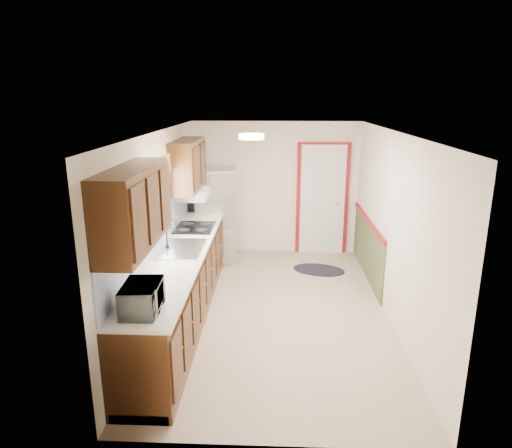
{
  "coord_description": "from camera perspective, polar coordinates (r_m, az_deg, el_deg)",
  "views": [
    {
      "loc": [
        -0.02,
        -5.67,
        2.83
      ],
      "look_at": [
        -0.26,
        0.27,
        1.15
      ],
      "focal_mm": 32.0,
      "sensor_mm": 36.0,
      "label": 1
    }
  ],
  "objects": [
    {
      "name": "microwave",
      "position": [
        4.27,
        -14.09,
        -8.59
      ],
      "size": [
        0.29,
        0.49,
        0.32
      ],
      "primitive_type": "imported",
      "rotation": [
        0.0,
        0.0,
        1.62
      ],
      "color": "white",
      "rests_on": "kitchen_run"
    },
    {
      "name": "rug",
      "position": [
        7.77,
        7.86,
        -5.69
      ],
      "size": [
        0.99,
        0.77,
        0.01
      ],
      "primitive_type": "ellipsoid",
      "rotation": [
        0.0,
        0.0,
        -0.28
      ],
      "color": "black",
      "rests_on": "ground"
    },
    {
      "name": "back_wall_trim",
      "position": [
        8.18,
        9.42,
        1.82
      ],
      "size": [
        1.12,
        2.3,
        2.08
      ],
      "color": "maroon",
      "rests_on": "ground"
    },
    {
      "name": "kitchen_run",
      "position": [
        5.87,
        -9.77,
        -4.58
      ],
      "size": [
        0.63,
        4.0,
        2.2
      ],
      "color": "#361C0C",
      "rests_on": "ground"
    },
    {
      "name": "ceiling_fixture",
      "position": [
        5.5,
        -0.58,
        10.87
      ],
      "size": [
        0.3,
        0.3,
        0.06
      ],
      "primitive_type": "cylinder",
      "color": "#FFD88C",
      "rests_on": "room_shell"
    },
    {
      "name": "refrigerator",
      "position": [
        7.99,
        -4.9,
        1.14
      ],
      "size": [
        0.74,
        0.72,
        1.64
      ],
      "rotation": [
        0.0,
        0.0,
        0.1
      ],
      "color": "#B7B7BC",
      "rests_on": "ground"
    },
    {
      "name": "cooktop",
      "position": [
        6.79,
        -7.65,
        -0.44
      ],
      "size": [
        0.55,
        0.66,
        0.02
      ],
      "primitive_type": "cube",
      "color": "black",
      "rests_on": "kitchen_run"
    },
    {
      "name": "room_shell",
      "position": [
        5.9,
        2.46,
        -0.28
      ],
      "size": [
        3.2,
        5.2,
        2.52
      ],
      "color": "tan",
      "rests_on": "ground"
    }
  ]
}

